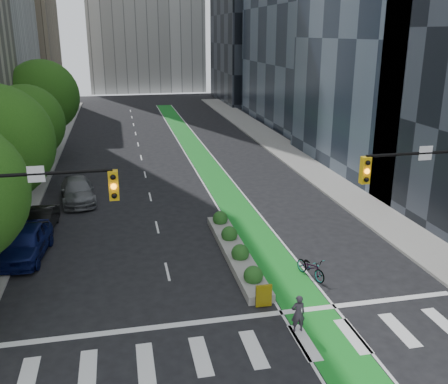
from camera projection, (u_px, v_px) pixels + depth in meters
name	position (u px, v px, depth m)	size (l,w,h in m)	color
ground	(247.00, 334.00, 19.52)	(160.00, 160.00, 0.00)	black
sidewalk_left	(29.00, 177.00, 40.43)	(3.60, 90.00, 0.15)	gray
sidewalk_right	(304.00, 162.00, 45.13)	(3.60, 90.00, 0.15)	gray
bike_lane_paint	(199.00, 155.00, 48.05)	(2.20, 70.00, 0.01)	#178324
building_tan_far	(3.00, 20.00, 73.02)	(14.00, 16.00, 26.00)	tan
building_dark_end	(262.00, 15.00, 82.54)	(14.00, 18.00, 28.00)	black
tree_midfar	(26.00, 123.00, 36.31)	(5.60, 5.60, 7.76)	black
tree_far	(43.00, 96.00, 45.39)	(6.60, 6.60, 9.00)	black
median_planter	(235.00, 250.00, 26.20)	(1.20, 10.26, 1.10)	gray
bicycle	(311.00, 267.00, 23.91)	(0.69, 1.97, 1.04)	gray
cyclist	(298.00, 313.00, 19.48)	(0.57, 0.38, 1.57)	#37313B
parked_car_left_near	(26.00, 242.00, 25.92)	(2.00, 4.98, 1.70)	#0C154D
parked_car_left_mid	(41.00, 220.00, 29.44)	(1.41, 4.05, 1.34)	black
parked_car_left_far	(77.00, 191.00, 34.64)	(2.17, 5.33, 1.55)	slate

